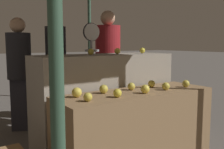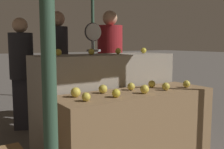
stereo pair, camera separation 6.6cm
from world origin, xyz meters
The scene contains 19 objects.
display_counter_front centered at (0.00, 0.00, 0.38)m, with size 1.67×0.55×0.77m, color olive.
display_counter_back centered at (0.00, 0.60, 0.56)m, with size 1.67×0.55×1.12m, color gray.
apple_front_0 centered at (-0.62, -0.10, 0.81)m, with size 0.08×0.08×0.08m, color gold.
apple_front_1 centered at (-0.32, -0.11, 0.81)m, with size 0.08×0.08×0.08m, color gold.
apple_front_2 centered at (0.01, -0.11, 0.81)m, with size 0.09×0.09×0.09m, color yellow.
apple_front_3 centered at (0.30, -0.10, 0.81)m, with size 0.08×0.08×0.08m, color gold.
apple_front_4 centered at (0.61, -0.10, 0.81)m, with size 0.08×0.08×0.08m, color gold.
apple_front_5 centered at (-0.62, 0.10, 0.81)m, with size 0.09×0.09×0.09m, color yellow.
apple_front_6 centered at (-0.32, 0.11, 0.81)m, with size 0.09×0.09×0.09m, color gold.
apple_front_7 centered at (0.01, 0.10, 0.81)m, with size 0.08×0.08×0.08m, color gold.
apple_front_8 centered at (0.30, 0.11, 0.81)m, with size 0.08×0.08×0.08m, color yellow.
apple_back_0 centered at (-0.57, 0.60, 1.15)m, with size 0.07×0.07×0.07m, color yellow.
apple_back_1 centered at (-0.19, 0.59, 1.15)m, with size 0.07×0.07×0.07m, color gold.
apple_back_2 centered at (0.19, 0.59, 1.15)m, with size 0.07×0.07×0.07m, color yellow.
apple_back_3 centered at (0.58, 0.59, 1.15)m, with size 0.07×0.07×0.07m, color gold.
produce_scale centered at (0.21, 1.25, 1.10)m, with size 0.26×0.20×1.53m.
person_vendor_at_scale centered at (0.64, 1.48, 1.00)m, with size 0.40×0.40×1.75m.
person_customer_left centered at (-0.14, 1.71, 1.01)m, with size 0.32×0.32×1.71m.
person_customer_right centered at (-0.66, 1.80, 0.93)m, with size 0.45×0.45×1.60m.
Camera 2 is at (-1.61, -2.01, 1.25)m, focal length 42.00 mm.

